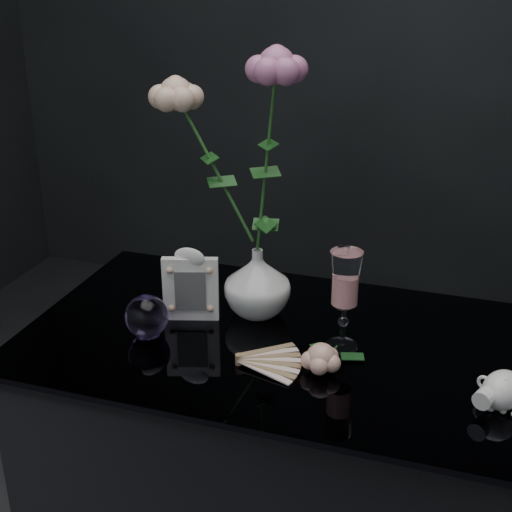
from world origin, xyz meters
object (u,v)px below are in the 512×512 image
(vase, at_px, (257,282))
(wine_glass, at_px, (344,301))
(picture_frame, at_px, (191,284))
(paperweight, at_px, (147,316))
(loose_rose, at_px, (321,358))
(pearl_jar, at_px, (503,389))

(vase, height_order, wine_glass, wine_glass)
(wine_glass, relative_size, picture_frame, 1.26)
(picture_frame, xyz_separation_m, paperweight, (-0.05, -0.09, -0.04))
(loose_rose, xyz_separation_m, pearl_jar, (0.31, -0.01, 0.01))
(vase, relative_size, wine_glass, 0.72)
(vase, height_order, picture_frame, picture_frame)
(wine_glass, xyz_separation_m, paperweight, (-0.37, -0.07, -0.06))
(paperweight, height_order, pearl_jar, paperweight)
(picture_frame, bearing_deg, wine_glass, -19.85)
(vase, bearing_deg, wine_glass, -22.52)
(wine_glass, distance_m, picture_frame, 0.31)
(paperweight, bearing_deg, picture_frame, 58.99)
(wine_glass, xyz_separation_m, picture_frame, (-0.31, 0.02, -0.02))
(vase, height_order, loose_rose, vase)
(picture_frame, xyz_separation_m, loose_rose, (0.29, -0.11, -0.05))
(picture_frame, distance_m, paperweight, 0.11)
(pearl_jar, bearing_deg, paperweight, -158.79)
(wine_glass, bearing_deg, vase, 157.48)
(paperweight, bearing_deg, vase, 41.40)
(paperweight, relative_size, pearl_jar, 0.36)
(vase, xyz_separation_m, loose_rose, (0.17, -0.17, -0.04))
(vase, bearing_deg, paperweight, -138.60)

